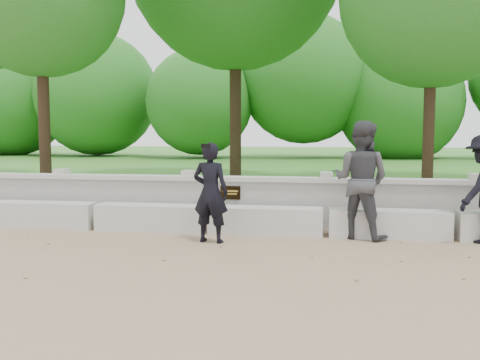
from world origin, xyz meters
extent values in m
plane|color=#92775A|center=(0.00, 0.00, 0.00)|extent=(80.00, 80.00, 0.00)
cube|color=#256F1F|center=(0.00, 14.00, 0.12)|extent=(40.00, 22.00, 0.25)
cube|color=beige|center=(-3.00, 1.90, 0.23)|extent=(1.90, 0.45, 0.45)
cube|color=beige|center=(-1.00, 1.90, 0.23)|extent=(1.90, 0.45, 0.45)
cube|color=beige|center=(1.00, 1.90, 0.23)|extent=(1.90, 0.45, 0.45)
cube|color=beige|center=(3.00, 1.90, 0.23)|extent=(1.90, 0.45, 0.45)
cube|color=beige|center=(0.00, 2.60, 0.41)|extent=(12.50, 0.25, 0.82)
cube|color=beige|center=(0.00, 2.60, 0.86)|extent=(12.50, 0.35, 0.08)
cube|color=black|center=(0.30, 2.46, 0.62)|extent=(0.36, 0.02, 0.24)
imported|color=black|center=(0.24, 1.10, 0.77)|extent=(0.61, 0.45, 1.55)
cube|color=black|center=(0.24, 0.79, 1.50)|extent=(0.14, 0.04, 0.07)
imported|color=#39393E|center=(2.54, 1.80, 0.94)|extent=(1.13, 1.02, 1.88)
cylinder|color=#382619|center=(-4.17, 4.10, 2.12)|extent=(0.25, 0.25, 3.74)
cylinder|color=#382619|center=(-0.73, 8.99, 2.84)|extent=(0.35, 0.35, 5.18)
cylinder|color=#382619|center=(4.07, 4.68, 1.99)|extent=(0.23, 0.23, 3.47)
imported|color=#2F8B30|center=(-3.11, 3.30, 0.58)|extent=(0.42, 0.39, 0.66)
imported|color=#2F8B30|center=(2.33, 4.72, 0.55)|extent=(0.42, 0.41, 0.59)
imported|color=#2F8B30|center=(2.27, 4.29, 0.58)|extent=(0.78, 0.77, 0.65)
imported|color=#2F8B30|center=(-1.81, 4.51, 0.51)|extent=(0.39, 0.39, 0.52)
camera|label=1|loc=(2.00, -6.88, 1.70)|focal=40.00mm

